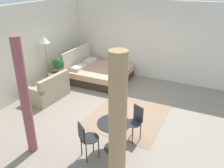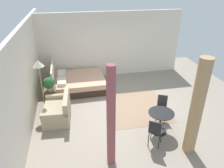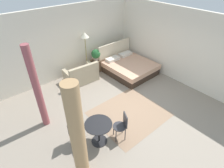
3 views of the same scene
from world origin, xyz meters
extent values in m
cube|color=gray|center=(0.00, 0.00, -0.01)|extent=(8.51, 9.37, 0.02)
cube|color=silver|center=(0.00, 3.19, 1.43)|extent=(8.51, 0.12, 2.86)
cube|color=silver|center=(2.75, 0.00, 1.43)|extent=(0.12, 6.37, 2.86)
cube|color=#93755B|center=(-0.26, -0.34, 0.00)|extent=(2.20, 2.00, 0.01)
cube|color=#38281E|center=(1.63, 1.54, 0.14)|extent=(1.80, 1.98, 0.29)
cube|color=tan|center=(1.63, 1.54, 0.39)|extent=(1.84, 2.02, 0.20)
cube|color=beige|center=(1.61, 2.54, 0.57)|extent=(1.83, 0.09, 1.14)
cube|color=silver|center=(1.22, 2.22, 0.55)|extent=(0.64, 0.33, 0.12)
cube|color=silver|center=(2.00, 2.24, 0.55)|extent=(0.64, 0.33, 0.12)
cube|color=tan|center=(-0.36, 2.39, 0.22)|extent=(1.32, 0.88, 0.44)
cube|color=tan|center=(-0.38, 2.06, 0.64)|extent=(1.28, 0.22, 0.40)
cube|color=tan|center=(0.21, 2.35, 0.50)|extent=(0.19, 0.81, 0.12)
cube|color=tan|center=(-0.92, 2.43, 0.50)|extent=(0.19, 0.81, 0.12)
cube|color=brown|center=(0.70, 2.64, 0.27)|extent=(0.54, 0.43, 0.54)
cylinder|color=tan|center=(0.60, 2.63, 0.61)|extent=(0.20, 0.20, 0.13)
sphere|color=#235B2D|center=(0.60, 2.63, 0.84)|extent=(0.40, 0.40, 0.40)
cylinder|color=#99844C|center=(0.24, 2.82, 0.01)|extent=(0.26, 0.26, 0.02)
cylinder|color=#99844C|center=(0.24, 2.82, 0.81)|extent=(0.04, 0.04, 1.59)
cone|color=beige|center=(0.24, 2.82, 1.71)|extent=(0.36, 0.36, 0.21)
cylinder|color=black|center=(-1.66, -0.58, 0.01)|extent=(0.44, 0.44, 0.02)
cylinder|color=black|center=(-1.66, -0.58, 0.33)|extent=(0.05, 0.05, 0.67)
cylinder|color=black|center=(-1.66, -0.58, 0.68)|extent=(0.73, 0.73, 0.02)
cylinder|color=#2D2D33|center=(-1.20, -0.66, 0.22)|extent=(0.02, 0.02, 0.43)
cylinder|color=#2D2D33|center=(-1.32, -0.89, 0.22)|extent=(0.02, 0.02, 0.43)
cylinder|color=#2D2D33|center=(-0.97, -0.77, 0.22)|extent=(0.02, 0.02, 0.43)
cylinder|color=#2D2D33|center=(-1.08, -1.01, 0.22)|extent=(0.02, 0.02, 0.43)
cylinder|color=#2D2D33|center=(-1.14, -0.83, 0.44)|extent=(0.50, 0.50, 0.02)
cube|color=#2D2D33|center=(-1.00, -0.90, 0.65)|extent=(0.16, 0.28, 0.39)
cylinder|color=black|center=(-2.10, -0.44, 0.24)|extent=(0.02, 0.02, 0.48)
cylinder|color=black|center=(-1.94, -0.21, 0.24)|extent=(0.02, 0.02, 0.48)
cylinder|color=black|center=(-2.33, -0.27, 0.24)|extent=(0.02, 0.02, 0.48)
cylinder|color=black|center=(-2.17, -0.05, 0.24)|extent=(0.02, 0.02, 0.48)
cylinder|color=black|center=(-2.14, -0.24, 0.49)|extent=(0.56, 0.56, 0.02)
cube|color=black|center=(-2.27, -0.14, 0.68)|extent=(0.21, 0.28, 0.36)
cylinder|color=tan|center=(-2.50, -1.05, 1.30)|extent=(0.31, 0.31, 2.60)
cylinder|color=#994C51|center=(-2.50, 1.04, 1.30)|extent=(0.20, 0.20, 2.60)
camera|label=1|loc=(-5.67, -2.50, 3.62)|focal=38.89mm
camera|label=2|loc=(-6.34, 1.80, 4.14)|focal=34.35mm
camera|label=3|loc=(-3.54, -3.34, 4.24)|focal=29.33mm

